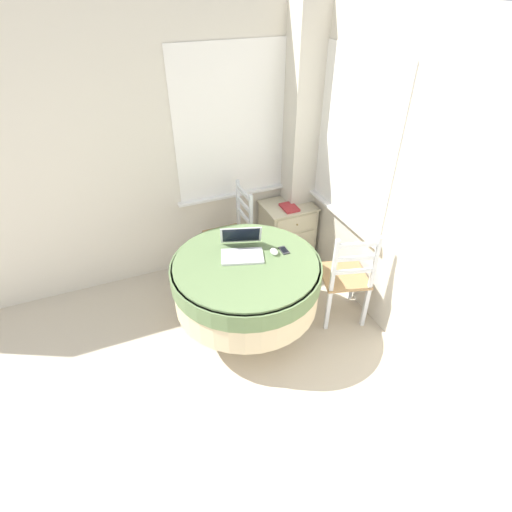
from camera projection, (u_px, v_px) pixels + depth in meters
The scene contains 9 objects.
corner_room_shell at pixel (274, 200), 2.98m from camera, with size 4.53×5.14×2.55m.
round_dining_table at pixel (246, 279), 3.29m from camera, with size 1.23×1.23×0.78m.
laptop at pixel (242, 249), 3.26m from camera, with size 0.42×0.40×0.21m.
computer_mouse at pixel (274, 252), 3.26m from camera, with size 0.06×0.09×0.05m.
cell_phone at pixel (284, 250), 3.31m from camera, with size 0.06×0.11×0.01m.
dining_chair_near_back_window at pixel (232, 235), 4.10m from camera, with size 0.43×0.40×0.97m.
dining_chair_near_right_window at pixel (346, 278), 3.53m from camera, with size 0.50×0.52×0.97m.
corner_cabinet at pixel (287, 231), 4.42m from camera, with size 0.54×0.45×0.64m.
book_on_cabinet at pixel (289, 207), 4.17m from camera, with size 0.15×0.21×0.02m.
Camera 1 is at (0.21, -0.30, 2.69)m, focal length 28.00 mm.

